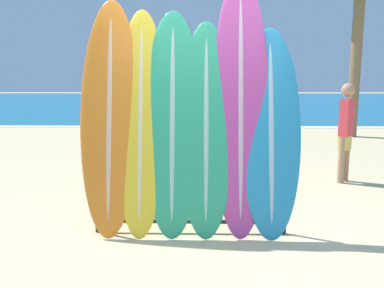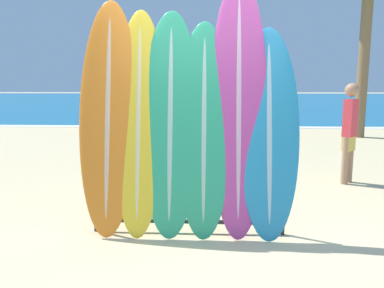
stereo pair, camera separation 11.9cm
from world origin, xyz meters
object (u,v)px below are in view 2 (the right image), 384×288
object	(u,v)px
person_far_left	(349,129)
surfboard_slot_0	(109,117)
surfboard_slot_2	(170,123)
surfboard_slot_4	(239,106)
person_near_water	(216,115)
surfboard_slot_1	(139,122)
surfboard_slot_3	(204,129)
surfboard_slot_5	(269,133)
person_mid_beach	(255,103)
surfboard_rack	(188,192)

from	to	relation	value
person_far_left	surfboard_slot_0	bearing A→B (deg)	-12.60
surfboard_slot_2	surfboard_slot_4	world-z (taller)	surfboard_slot_4
person_near_water	person_far_left	xyz separation A→B (m)	(2.01, -2.41, -0.03)
surfboard_slot_0	surfboard_slot_1	xyz separation A→B (m)	(0.31, -0.00, -0.05)
surfboard_slot_0	surfboard_slot_4	size ratio (longest dim) A/B	0.91
surfboard_slot_3	surfboard_slot_5	xyz separation A→B (m)	(0.64, -0.00, -0.03)
person_mid_beach	person_near_water	bearing A→B (deg)	-146.61
surfboard_rack	person_near_water	distance (m)	4.56
surfboard_slot_1	surfboard_slot_3	world-z (taller)	surfboard_slot_1
surfboard_slot_4	person_near_water	xyz separation A→B (m)	(-0.16, 4.46, -0.43)
surfboard_slot_3	person_near_water	distance (m)	4.51
surfboard_slot_2	surfboard_slot_3	bearing A→B (deg)	-2.16
surfboard_rack	surfboard_slot_1	size ratio (longest dim) A/B	0.86
surfboard_slot_3	person_mid_beach	bearing A→B (deg)	79.61
surfboard_rack	surfboard_slot_1	world-z (taller)	surfboard_slot_1
surfboard_slot_0	surfboard_slot_3	distance (m)	0.97
surfboard_slot_2	person_mid_beach	size ratio (longest dim) A/B	1.25
surfboard_slot_2	person_far_left	distance (m)	3.28
surfboard_slot_3	surfboard_slot_4	bearing A→B (deg)	7.17
surfboard_slot_1	surfboard_slot_3	size ratio (longest dim) A/B	1.06
person_near_water	person_far_left	bearing A→B (deg)	40.89
surfboard_slot_0	surfboard_slot_3	xyz separation A→B (m)	(0.96, -0.02, -0.11)
surfboard_slot_4	person_far_left	bearing A→B (deg)	48.07
surfboard_slot_1	surfboard_slot_5	world-z (taller)	surfboard_slot_1
surfboard_slot_5	surfboard_slot_1	bearing A→B (deg)	179.11
surfboard_slot_1	person_mid_beach	size ratio (longest dim) A/B	1.26
surfboard_slot_4	surfboard_slot_5	world-z (taller)	surfboard_slot_4
person_mid_beach	person_far_left	world-z (taller)	person_mid_beach
surfboard_slot_0	surfboard_slot_1	bearing A→B (deg)	-0.66
surfboard_slot_4	person_near_water	bearing A→B (deg)	92.09
person_near_water	surfboard_slot_5	bearing A→B (deg)	7.01
person_near_water	surfboard_slot_0	bearing A→B (deg)	-13.06
surfboard_slot_1	surfboard_slot_0	bearing A→B (deg)	179.34
surfboard_slot_4	surfboard_rack	bearing A→B (deg)	-172.65
surfboard_slot_5	person_mid_beach	bearing A→B (deg)	84.55
surfboard_slot_4	person_far_left	xyz separation A→B (m)	(1.84, 2.05, -0.46)
person_near_water	surfboard_slot_3	bearing A→B (deg)	-1.07
surfboard_slot_2	person_near_water	world-z (taller)	surfboard_slot_2
surfboard_slot_5	person_far_left	bearing A→B (deg)	53.59
person_near_water	person_mid_beach	world-z (taller)	person_mid_beach
surfboard_slot_5	person_far_left	world-z (taller)	surfboard_slot_5
surfboard_slot_3	person_near_water	world-z (taller)	surfboard_slot_3
surfboard_slot_0	surfboard_slot_1	world-z (taller)	surfboard_slot_0
surfboard_slot_5	person_mid_beach	world-z (taller)	surfboard_slot_5
surfboard_rack	surfboard_slot_4	xyz separation A→B (m)	(0.50, 0.06, 0.87)
surfboard_slot_3	surfboard_slot_4	distance (m)	0.41
surfboard_slot_2	person_near_water	xyz separation A→B (m)	(0.51, 4.49, -0.26)
person_far_left	surfboard_slot_4	bearing A→B (deg)	2.09
surfboard_slot_1	surfboard_slot_2	bearing A→B (deg)	-1.27
surfboard_slot_1	surfboard_slot_2	distance (m)	0.32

